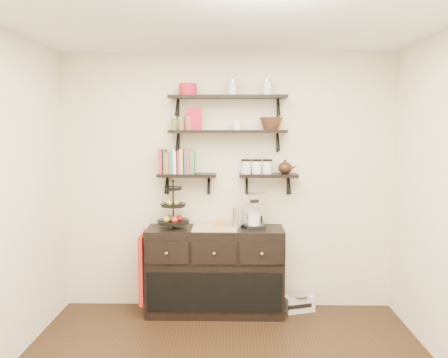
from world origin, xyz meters
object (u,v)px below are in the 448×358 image
(radio, at_px, (299,303))
(coffee_maker, at_px, (254,211))
(sideboard, at_px, (215,271))
(fruit_stand, at_px, (174,212))

(radio, bearing_deg, coffee_maker, 165.93)
(sideboard, distance_m, fruit_stand, 0.74)
(radio, bearing_deg, fruit_stand, 164.16)
(fruit_stand, xyz_separation_m, radio, (1.30, 0.06, -0.97))
(sideboard, xyz_separation_m, coffee_maker, (0.40, 0.02, 0.62))
(fruit_stand, xyz_separation_m, coffee_maker, (0.82, 0.02, 0.01))
(fruit_stand, distance_m, coffee_maker, 0.82)
(coffee_maker, bearing_deg, fruit_stand, 165.35)
(fruit_stand, relative_size, coffee_maker, 1.32)
(sideboard, height_order, coffee_maker, coffee_maker)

